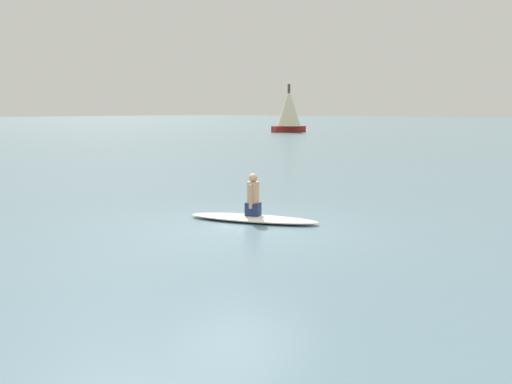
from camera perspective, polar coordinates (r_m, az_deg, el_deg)
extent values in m
plane|color=slate|center=(11.06, -1.27, -3.77)|extent=(400.00, 400.00, 0.00)
ellipsoid|color=silver|center=(11.74, -0.30, -2.74)|extent=(2.92, 1.64, 0.13)
cube|color=navy|center=(11.70, -0.30, -1.77)|extent=(0.36, 0.33, 0.28)
cylinder|color=tan|center=(11.65, -0.30, -0.07)|extent=(0.33, 0.33, 0.46)
sphere|color=tan|center=(11.61, -0.31, 1.47)|extent=(0.18, 0.18, 0.18)
cylinder|color=tan|center=(11.51, -0.57, -0.47)|extent=(0.09, 0.09, 0.51)
cylinder|color=tan|center=(11.80, -0.05, -0.25)|extent=(0.09, 0.09, 0.51)
cube|color=maroon|center=(60.46, 3.38, 6.48)|extent=(2.53, 3.83, 0.67)
cylinder|color=#4C4238|center=(60.43, 3.40, 8.93)|extent=(0.30, 0.30, 4.49)
cone|color=beige|center=(60.43, 3.40, 8.67)|extent=(3.42, 3.42, 3.95)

